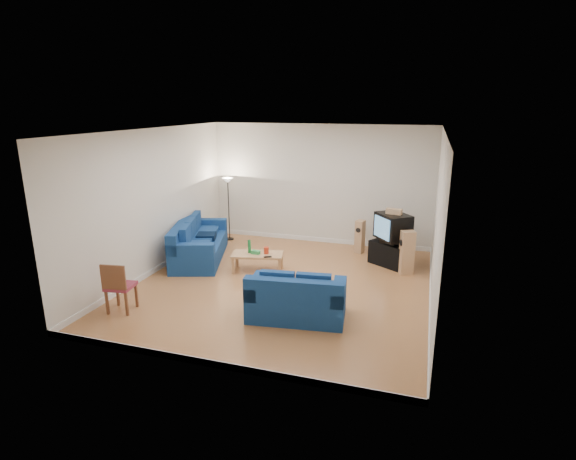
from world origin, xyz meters
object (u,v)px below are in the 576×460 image
(sofa_loveseat, at_px, (296,301))
(sofa_three_seat, at_px, (197,245))
(coffee_table, at_px, (258,256))
(tv_stand, at_px, (390,254))
(television, at_px, (393,227))

(sofa_loveseat, bearing_deg, sofa_three_seat, 136.81)
(sofa_three_seat, bearing_deg, coffee_table, 60.86)
(sofa_three_seat, bearing_deg, tv_stand, 83.86)
(tv_stand, relative_size, television, 0.93)
(sofa_three_seat, height_order, coffee_table, sofa_three_seat)
(sofa_three_seat, height_order, tv_stand, sofa_three_seat)
(sofa_three_seat, relative_size, television, 2.71)
(sofa_three_seat, height_order, sofa_loveseat, sofa_three_seat)
(sofa_loveseat, relative_size, television, 1.86)
(sofa_loveseat, bearing_deg, coffee_table, 119.76)
(sofa_three_seat, distance_m, sofa_loveseat, 3.99)
(tv_stand, bearing_deg, sofa_three_seat, -134.95)
(sofa_loveseat, height_order, tv_stand, sofa_loveseat)
(sofa_three_seat, xyz_separation_m, television, (4.59, 0.93, 0.60))
(sofa_three_seat, distance_m, tv_stand, 4.66)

